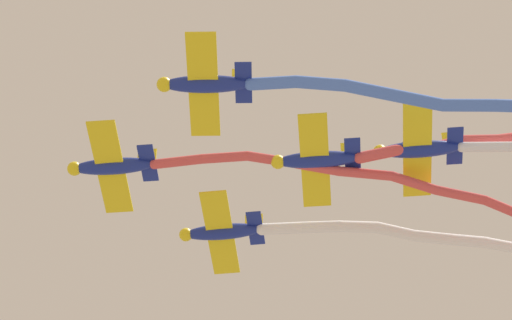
{
  "coord_description": "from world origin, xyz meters",
  "views": [
    {
      "loc": [
        25.73,
        -48.69,
        7.12
      ],
      "look_at": [
        5.7,
        -3.97,
        63.63
      ],
      "focal_mm": 81.76,
      "sensor_mm": 36.0,
      "label": 1
    }
  ],
  "objects_px": {
    "airplane_trail": "(418,149)",
    "airplane_left_wing": "(204,84)",
    "airplane_lead": "(111,166)",
    "airplane_slot": "(316,160)",
    "airplane_right_wing": "(221,232)"
  },
  "relations": [
    {
      "from": "airplane_right_wing",
      "to": "airplane_slot",
      "type": "xyz_separation_m",
      "value": [
        8.51,
        -3.81,
        -0.5
      ]
    },
    {
      "from": "airplane_left_wing",
      "to": "airplane_trail",
      "type": "xyz_separation_m",
      "value": [
        9.96,
        10.88,
        0.8
      ]
    },
    {
      "from": "airplane_right_wing",
      "to": "airplane_slot",
      "type": "height_order",
      "value": "airplane_right_wing"
    },
    {
      "from": "airplane_left_wing",
      "to": "airplane_slot",
      "type": "distance_m",
      "value": 9.33
    },
    {
      "from": "airplane_trail",
      "to": "airplane_lead",
      "type": "bearing_deg",
      "value": 1.71
    },
    {
      "from": "airplane_lead",
      "to": "airplane_right_wing",
      "type": "xyz_separation_m",
      "value": [
        3.8,
        8.52,
        0.3
      ]
    },
    {
      "from": "airplane_trail",
      "to": "airplane_left_wing",
      "type": "bearing_deg",
      "value": 28.31
    },
    {
      "from": "airplane_lead",
      "to": "airplane_trail",
      "type": "height_order",
      "value": "airplane_trail"
    },
    {
      "from": "airplane_right_wing",
      "to": "airplane_trail",
      "type": "distance_m",
      "value": 14.74
    },
    {
      "from": "airplane_right_wing",
      "to": "airplane_left_wing",
      "type": "bearing_deg",
      "value": 93.04
    },
    {
      "from": "airplane_lead",
      "to": "airplane_left_wing",
      "type": "distance_m",
      "value": 9.34
    },
    {
      "from": "airplane_lead",
      "to": "airplane_slot",
      "type": "distance_m",
      "value": 13.19
    },
    {
      "from": "airplane_left_wing",
      "to": "airplane_trail",
      "type": "bearing_deg",
      "value": -155.88
    },
    {
      "from": "airplane_slot",
      "to": "airplane_trail",
      "type": "height_order",
      "value": "airplane_trail"
    },
    {
      "from": "airplane_left_wing",
      "to": "airplane_right_wing",
      "type": "distance_m",
      "value": 13.22
    }
  ]
}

